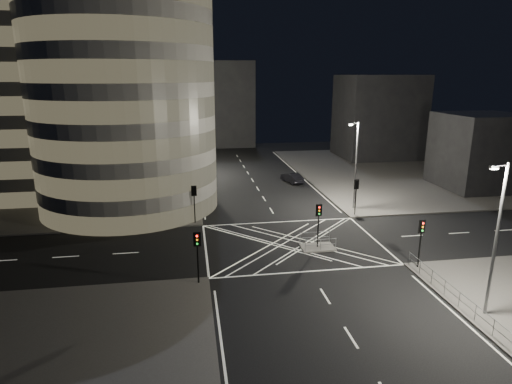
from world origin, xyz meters
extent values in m
plane|color=black|center=(0.00, 0.00, 0.00)|extent=(120.00, 120.00, 0.00)
cube|color=#4C4A47|center=(-29.00, 27.00, 0.07)|extent=(42.00, 42.00, 0.15)
cube|color=#4C4A47|center=(29.00, 27.00, 0.07)|extent=(42.00, 42.00, 0.15)
cube|color=slate|center=(2.00, -1.50, 0.07)|extent=(3.00, 2.00, 0.15)
cylinder|color=gray|center=(-16.00, 14.00, 12.65)|extent=(20.00, 20.00, 25.00)
cube|color=gray|center=(-26.00, 24.00, 12.65)|extent=(20.00, 18.00, 25.00)
cube|color=gray|center=(-22.00, 42.00, 11.15)|extent=(24.00, 16.00, 22.00)
cube|color=black|center=(26.00, 40.00, 7.65)|extent=(14.00, 12.00, 15.00)
cube|color=black|center=(30.00, 16.00, 5.15)|extent=(10.00, 10.00, 10.00)
cube|color=black|center=(-4.00, 58.00, 9.00)|extent=(18.00, 8.00, 18.00)
cylinder|color=black|center=(-10.50, 9.00, 1.88)|extent=(0.32, 0.32, 3.47)
ellipsoid|color=black|center=(-10.50, 9.00, 4.76)|extent=(4.14, 4.14, 4.77)
cylinder|color=black|center=(-10.50, 15.00, 2.12)|extent=(0.32, 0.32, 3.93)
ellipsoid|color=black|center=(-10.50, 15.00, 5.25)|extent=(4.24, 4.24, 4.88)
cylinder|color=black|center=(-10.50, 21.00, 1.83)|extent=(0.32, 0.32, 3.36)
ellipsoid|color=black|center=(-10.50, 21.00, 4.66)|extent=(4.17, 4.17, 4.79)
cylinder|color=black|center=(-10.50, 27.00, 2.21)|extent=(0.32, 0.32, 4.13)
ellipsoid|color=black|center=(-10.50, 27.00, 5.80)|extent=(5.55, 5.55, 6.38)
cylinder|color=black|center=(-10.50, 33.00, 1.71)|extent=(0.32, 0.32, 3.12)
ellipsoid|color=black|center=(-10.50, 33.00, 4.30)|extent=(3.75, 3.75, 4.31)
cylinder|color=black|center=(-8.80, 6.80, 1.65)|extent=(0.12, 0.12, 3.00)
cube|color=black|center=(-8.80, 6.80, 3.60)|extent=(0.28, 0.22, 0.90)
cube|color=black|center=(-8.80, 6.80, 3.60)|extent=(0.55, 0.04, 1.10)
cylinder|color=black|center=(-8.80, -6.80, 1.65)|extent=(0.12, 0.12, 3.00)
cube|color=black|center=(-8.80, -6.80, 3.60)|extent=(0.28, 0.22, 0.90)
cube|color=black|center=(-8.80, -6.80, 3.60)|extent=(0.55, 0.04, 1.10)
cylinder|color=black|center=(8.80, 6.80, 1.65)|extent=(0.12, 0.12, 3.00)
cube|color=black|center=(8.80, 6.80, 3.60)|extent=(0.28, 0.22, 0.90)
cube|color=black|center=(8.80, 6.80, 3.60)|extent=(0.55, 0.04, 1.10)
cylinder|color=black|center=(8.80, -6.80, 1.65)|extent=(0.12, 0.12, 3.00)
cube|color=black|center=(8.80, -6.80, 3.60)|extent=(0.28, 0.22, 0.90)
cube|color=black|center=(8.80, -6.80, 3.60)|extent=(0.55, 0.04, 1.10)
cylinder|color=black|center=(2.00, -1.50, 1.65)|extent=(0.12, 0.12, 3.00)
cube|color=black|center=(2.00, -1.50, 3.60)|extent=(0.28, 0.22, 0.90)
cube|color=black|center=(2.00, -1.50, 3.60)|extent=(0.55, 0.04, 1.10)
cylinder|color=slate|center=(-9.50, 12.00, 5.15)|extent=(0.20, 0.20, 10.00)
cylinder|color=slate|center=(-9.05, 12.00, 10.00)|extent=(0.90, 0.10, 0.10)
cube|color=slate|center=(-8.60, 12.00, 9.90)|extent=(0.50, 0.25, 0.18)
cube|color=white|center=(-8.60, 12.00, 9.79)|extent=(0.42, 0.20, 0.05)
cylinder|color=slate|center=(-9.50, 30.00, 5.15)|extent=(0.20, 0.20, 10.00)
cylinder|color=slate|center=(-9.05, 30.00, 10.00)|extent=(0.90, 0.10, 0.10)
cube|color=slate|center=(-8.60, 30.00, 9.90)|extent=(0.50, 0.25, 0.18)
cube|color=white|center=(-8.60, 30.00, 9.79)|extent=(0.42, 0.20, 0.05)
cylinder|color=slate|center=(9.50, 9.00, 5.15)|extent=(0.20, 0.20, 10.00)
cylinder|color=slate|center=(9.05, 9.00, 10.00)|extent=(0.90, 0.10, 0.10)
cube|color=slate|center=(8.60, 9.00, 9.90)|extent=(0.50, 0.25, 0.18)
cube|color=white|center=(8.60, 9.00, 9.79)|extent=(0.42, 0.20, 0.05)
cylinder|color=slate|center=(9.50, -14.00, 5.15)|extent=(0.20, 0.20, 10.00)
cylinder|color=slate|center=(9.05, -14.00, 10.00)|extent=(0.90, 0.10, 0.10)
cube|color=slate|center=(8.60, -14.00, 9.90)|extent=(0.50, 0.25, 0.18)
cube|color=white|center=(8.60, -14.00, 9.79)|extent=(0.42, 0.20, 0.05)
cube|color=slate|center=(8.30, -12.15, 0.70)|extent=(0.06, 11.70, 1.10)
cube|color=slate|center=(2.00, -2.40, 0.70)|extent=(2.80, 0.06, 1.10)
cube|color=slate|center=(2.00, -0.60, 0.70)|extent=(2.80, 0.06, 1.10)
imported|color=black|center=(5.46, 22.70, 0.73)|extent=(2.69, 4.67, 1.46)
camera|label=1|loc=(-9.07, -36.14, 15.13)|focal=30.00mm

